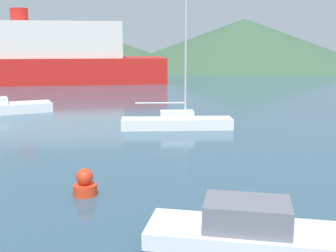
% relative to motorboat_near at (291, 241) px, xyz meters
% --- Properties ---
extents(motorboat_near, '(6.79, 3.67, 1.75)m').
position_rel_motorboat_near_xyz_m(motorboat_near, '(0.00, 0.00, 0.00)').
color(motorboat_near, silver).
rests_on(motorboat_near, ground_plane).
extents(sailboat_inner, '(6.57, 2.09, 7.27)m').
position_rel_motorboat_near_xyz_m(sailboat_inner, '(-0.10, 15.22, 0.06)').
color(sailboat_inner, white).
rests_on(sailboat_inner, ground_plane).
extents(ferry_distant, '(35.24, 8.84, 9.04)m').
position_rel_motorboat_near_xyz_m(ferry_distant, '(-14.19, 45.91, 2.89)').
color(ferry_distant, red).
rests_on(ferry_distant, ground_plane).
extents(buoy_marker, '(0.79, 0.79, 0.91)m').
position_rel_motorboat_near_xyz_m(buoy_marker, '(-4.98, 4.85, -0.00)').
color(buoy_marker, red).
rests_on(buoy_marker, ground_plane).
extents(hill_central, '(43.09, 43.09, 7.17)m').
position_rel_motorboat_near_xyz_m(hill_central, '(-7.52, 78.57, 3.21)').
color(hill_central, '#38563D').
rests_on(hill_central, ground_plane).
extents(hill_east, '(53.79, 53.79, 9.86)m').
position_rel_motorboat_near_xyz_m(hill_east, '(25.03, 78.12, 4.56)').
color(hill_east, '#38563D').
rests_on(hill_east, ground_plane).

